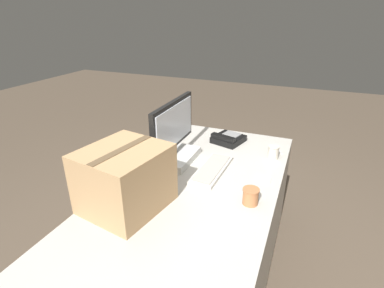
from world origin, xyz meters
TOP-DOWN VIEW (x-y plane):
  - ground_plane at (0.00, 0.00)m, footprint 12.00×12.00m
  - office_desk at (0.00, 0.00)m, footprint 1.80×0.90m
  - monitor at (0.24, 0.24)m, footprint 0.54×0.26m
  - keyboard at (0.19, -0.04)m, footprint 0.42×0.16m
  - desk_phone at (0.66, -0.01)m, footprint 0.25×0.25m
  - paper_cup_left at (-0.05, -0.33)m, footprint 0.09×0.09m
  - paper_cup_right at (0.51, -0.36)m, footprint 0.07×0.07m
  - spoon at (0.70, -0.35)m, footprint 0.15×0.10m
  - cardboard_box at (-0.30, 0.25)m, footprint 0.44×0.41m
  - sticky_note_pad at (0.21, -0.35)m, footprint 0.09×0.09m

SIDE VIEW (x-z plane):
  - ground_plane at x=0.00m, z-range 0.00..0.00m
  - office_desk at x=0.00m, z-range 0.00..0.75m
  - spoon at x=0.70m, z-range 0.75..0.75m
  - sticky_note_pad at x=0.21m, z-range 0.75..0.75m
  - keyboard at x=0.19m, z-range 0.75..0.77m
  - desk_phone at x=0.66m, z-range 0.74..0.81m
  - paper_cup_left at x=-0.05m, z-range 0.75..0.83m
  - paper_cup_right at x=0.51m, z-range 0.75..0.84m
  - monitor at x=0.24m, z-range 0.70..1.09m
  - cardboard_box at x=-0.30m, z-range 0.74..1.06m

